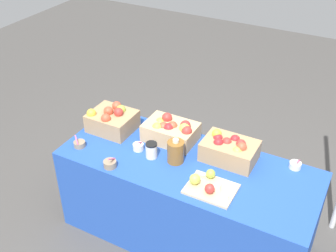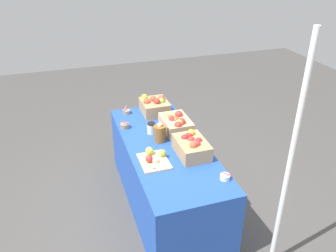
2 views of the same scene
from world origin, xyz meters
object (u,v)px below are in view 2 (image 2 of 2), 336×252
apple_crate_right (192,146)px  cutting_board_front (154,158)px  sample_bowl_far (151,125)px  sample_bowl_extra (225,177)px  tent_pole (289,166)px  coffee_cup (151,128)px  sample_bowl_near (127,112)px  apple_crate_left (155,106)px  sample_bowl_mid (125,126)px  apple_crate_middle (176,123)px  cider_jug (160,133)px

apple_crate_right → cutting_board_front: (-0.00, -0.37, -0.06)m
sample_bowl_far → cutting_board_front: bearing=-13.2°
sample_bowl_far → sample_bowl_extra: 1.15m
tent_pole → sample_bowl_extra: bearing=-135.9°
coffee_cup → sample_bowl_near: bearing=-165.0°
sample_bowl_far → coffee_cup: size_ratio=0.81×
coffee_cup → sample_bowl_far: bearing=167.4°
apple_crate_left → sample_bowl_mid: size_ratio=3.26×
coffee_cup → apple_crate_left: bearing=159.5°
apple_crate_left → apple_crate_middle: bearing=10.4°
sample_bowl_near → tent_pole: tent_pole is taller
apple_crate_right → apple_crate_left: bearing=-175.6°
sample_bowl_far → tent_pole: size_ratio=0.05×
sample_bowl_mid → coffee_cup: coffee_cup is taller
sample_bowl_mid → sample_bowl_near: bearing=164.9°
apple_crate_left → cider_jug: apple_crate_left is taller
apple_crate_left → tent_pole: 1.87m
apple_crate_right → coffee_cup: (-0.51, -0.25, -0.02)m
apple_crate_middle → sample_bowl_far: apple_crate_middle is taller
sample_bowl_near → coffee_cup: 0.57m
cutting_board_front → apple_crate_left: bearing=163.2°
apple_crate_right → sample_bowl_far: (-0.64, -0.22, -0.06)m
apple_crate_left → apple_crate_middle: 0.49m
sample_bowl_extra → cider_jug: size_ratio=0.48×
apple_crate_left → sample_bowl_mid: apple_crate_left is taller
apple_crate_middle → cutting_board_front: apple_crate_middle is taller
sample_bowl_extra → tent_pole: (0.35, 0.34, 0.27)m
sample_bowl_near → sample_bowl_far: size_ratio=0.93×
apple_crate_right → sample_bowl_far: 0.68m
apple_crate_middle → sample_bowl_far: (-0.16, -0.23, -0.06)m
apple_crate_right → tent_pole: bearing=29.9°
apple_crate_left → cutting_board_front: bearing=-16.8°
cider_jug → sample_bowl_mid: bearing=-143.7°
cutting_board_front → coffee_cup: bearing=166.6°
apple_crate_middle → sample_bowl_extra: size_ratio=4.27×
cutting_board_front → tent_pole: (0.80, 0.83, 0.27)m
coffee_cup → cider_jug: bearing=12.2°
apple_crate_right → coffee_cup: bearing=-154.1°
apple_crate_left → sample_bowl_far: (0.33, -0.14, -0.06)m
sample_bowl_mid → sample_bowl_extra: (1.17, 0.62, -0.00)m
sample_bowl_near → apple_crate_right: bearing=20.4°
coffee_cup → sample_bowl_mid: bearing=-130.0°
cutting_board_front → cider_jug: size_ratio=1.69×
sample_bowl_near → apple_crate_middle: bearing=35.6°
sample_bowl_near → sample_bowl_extra: size_ratio=0.97×
cider_jug → coffee_cup: 0.18m
sample_bowl_mid → sample_bowl_extra: bearing=27.8°
sample_bowl_mid → coffee_cup: size_ratio=0.88×
sample_bowl_mid → apple_crate_middle: bearing=66.0°
sample_bowl_near → sample_bowl_mid: size_ratio=0.85×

